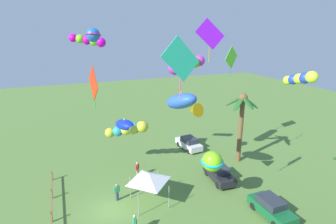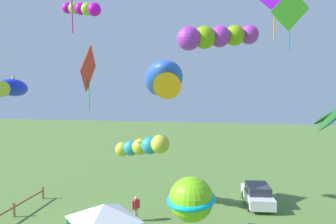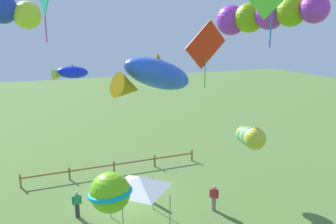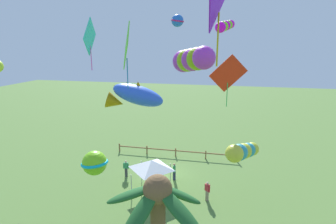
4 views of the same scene
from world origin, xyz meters
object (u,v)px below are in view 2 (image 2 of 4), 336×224
kite_ball_0 (191,199)px  kite_tube_2 (216,37)px  parked_car_0 (257,195)px  kite_diamond_10 (290,11)px  festival_tent (104,212)px  kite_fish_4 (12,88)px  kite_tube_11 (143,146)px  spectator_0 (136,208)px  kite_fish_1 (164,80)px  kite_diamond_9 (88,69)px  kite_tube_6 (82,9)px

kite_ball_0 → kite_tube_2: kite_tube_2 is taller
parked_car_0 → kite_diamond_10: size_ratio=1.44×
festival_tent → kite_fish_4: size_ratio=1.32×
kite_fish_4 → kite_tube_11: size_ratio=0.50×
kite_tube_11 → kite_tube_2: bearing=56.6°
kite_tube_11 → kite_diamond_10: bearing=56.2°
parked_car_0 → kite_diamond_10: (7.21, 0.36, 11.09)m
parked_car_0 → kite_ball_0: size_ratio=1.62×
parked_car_0 → spectator_0: bearing=-62.5°
festival_tent → kite_ball_0: 5.47m
kite_fish_1 → kite_fish_4: 6.02m
parked_car_0 → kite_fish_4: size_ratio=1.87×
kite_tube_2 → kite_tube_11: bearing=-123.4°
kite_fish_4 → festival_tent: bearing=140.8°
festival_tent → kite_diamond_9: 9.69m
kite_tube_6 → kite_diamond_10: bearing=72.1°
parked_car_0 → kite_tube_11: bearing=-78.7°
kite_tube_2 → kite_tube_6: 8.88m
kite_fish_1 → kite_tube_2: (-3.94, 2.16, 2.46)m
kite_ball_0 → kite_tube_11: 10.61m
spectator_0 → kite_ball_0: (7.22, 4.13, 3.52)m
spectator_0 → kite_tube_2: (0.84, 4.83, 10.34)m
kite_tube_2 → kite_diamond_9: size_ratio=1.02×
spectator_0 → kite_diamond_10: bearing=69.0°
kite_tube_2 → parked_car_0: bearing=148.6°
kite_tube_6 → kite_tube_11: kite_tube_6 is taller
kite_ball_0 → kite_tube_2: 9.37m
kite_diamond_9 → kite_fish_4: bearing=5.3°
kite_fish_1 → kite_tube_6: 9.57m
kite_fish_1 → kite_tube_11: 8.95m
festival_tent → kite_tube_2: size_ratio=0.64×
kite_fish_1 → kite_tube_11: size_ratio=0.98×
kite_fish_4 → spectator_0: bearing=160.4°
kite_diamond_10 → kite_tube_11: 12.59m
kite_fish_1 → kite_fish_4: size_ratio=1.95×
spectator_0 → kite_diamond_10: 14.09m
festival_tent → kite_tube_6: (-5.28, -3.33, 10.92)m
parked_car_0 → kite_tube_2: (4.91, -3.00, 10.40)m
spectator_0 → kite_fish_4: 10.99m
spectator_0 → kite_diamond_9: bearing=-107.9°
kite_fish_1 → kite_tube_11: (-7.25, -2.85, -4.41)m
kite_diamond_9 → kite_tube_6: bearing=-16.7°
spectator_0 → kite_diamond_9: 9.52m
festival_tent → kite_ball_0: size_ratio=1.15×
kite_tube_6 → kite_diamond_10: size_ratio=1.05×
kite_diamond_9 → kite_ball_0: bearing=42.4°
kite_tube_11 → spectator_0: bearing=4.1°
kite_diamond_10 → festival_tent: bearing=-80.2°
festival_tent → kite_tube_11: 7.30m
kite_tube_2 → kite_diamond_9: kite_tube_2 is taller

